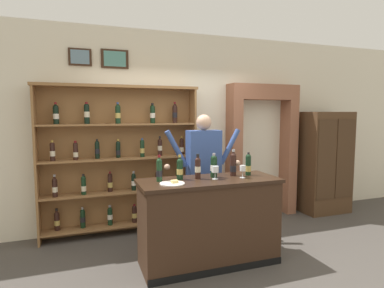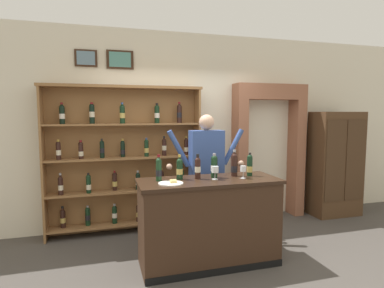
{
  "view_description": "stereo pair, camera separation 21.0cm",
  "coord_description": "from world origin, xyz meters",
  "px_view_note": "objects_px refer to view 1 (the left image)",
  "views": [
    {
      "loc": [
        -1.38,
        -3.35,
        1.79
      ],
      "look_at": [
        -0.16,
        0.1,
        1.43
      ],
      "focal_mm": 29.52,
      "sensor_mm": 36.0,
      "label": 1
    },
    {
      "loc": [
        -1.18,
        -3.41,
        1.79
      ],
      "look_at": [
        -0.16,
        0.1,
        1.43
      ],
      "focal_mm": 29.52,
      "sensor_mm": 36.0,
      "label": 2
    }
  ],
  "objects_px": {
    "tasting_bottle_grappa": "(214,166)",
    "shopkeeper": "(204,162)",
    "tasting_bottle_super_tuscan": "(159,170)",
    "tasting_bottle_riserva": "(233,164)",
    "tasting_bottle_brunello": "(198,167)",
    "wine_shelf": "(120,157)",
    "tasting_bottle_bianco": "(248,165)",
    "wine_glass_right": "(243,169)",
    "cheese_plate": "(172,183)",
    "wine_glass_left": "(215,170)",
    "side_cabinet": "(326,162)",
    "tasting_counter": "(209,221)",
    "tasting_bottle_vin_santo": "(180,169)"
  },
  "relations": [
    {
      "from": "tasting_bottle_brunello",
      "to": "cheese_plate",
      "type": "bearing_deg",
      "value": -154.86
    },
    {
      "from": "tasting_counter",
      "to": "wine_glass_right",
      "type": "height_order",
      "value": "wine_glass_right"
    },
    {
      "from": "wine_shelf",
      "to": "tasting_bottle_bianco",
      "type": "xyz_separation_m",
      "value": [
        1.41,
        -1.27,
        0.0
      ]
    },
    {
      "from": "tasting_bottle_grappa",
      "to": "wine_glass_right",
      "type": "height_order",
      "value": "tasting_bottle_grappa"
    },
    {
      "from": "cheese_plate",
      "to": "tasting_bottle_bianco",
      "type": "bearing_deg",
      "value": 9.05
    },
    {
      "from": "tasting_counter",
      "to": "tasting_bottle_super_tuscan",
      "type": "distance_m",
      "value": 0.87
    },
    {
      "from": "tasting_bottle_bianco",
      "to": "wine_glass_left",
      "type": "xyz_separation_m",
      "value": [
        -0.48,
        -0.08,
        -0.02
      ]
    },
    {
      "from": "shopkeeper",
      "to": "tasting_bottle_bianco",
      "type": "height_order",
      "value": "shopkeeper"
    },
    {
      "from": "tasting_bottle_grappa",
      "to": "wine_shelf",
      "type": "bearing_deg",
      "value": 127.53
    },
    {
      "from": "tasting_bottle_grappa",
      "to": "shopkeeper",
      "type": "bearing_deg",
      "value": 80.38
    },
    {
      "from": "wine_glass_left",
      "to": "tasting_bottle_grappa",
      "type": "bearing_deg",
      "value": 74.86
    },
    {
      "from": "wine_shelf",
      "to": "wine_glass_left",
      "type": "xyz_separation_m",
      "value": [
        0.93,
        -1.35,
        -0.02
      ]
    },
    {
      "from": "tasting_bottle_brunello",
      "to": "wine_shelf",
      "type": "bearing_deg",
      "value": 120.52
    },
    {
      "from": "wine_shelf",
      "to": "cheese_plate",
      "type": "xyz_separation_m",
      "value": [
        0.39,
        -1.43,
        -0.12
      ]
    },
    {
      "from": "side_cabinet",
      "to": "wine_glass_left",
      "type": "relative_size",
      "value": 11.71
    },
    {
      "from": "wine_shelf",
      "to": "tasting_bottle_vin_santo",
      "type": "relative_size",
      "value": 7.97
    },
    {
      "from": "tasting_bottle_super_tuscan",
      "to": "tasting_bottle_riserva",
      "type": "xyz_separation_m",
      "value": [
        0.94,
        0.02,
        0.01
      ]
    },
    {
      "from": "tasting_bottle_grappa",
      "to": "cheese_plate",
      "type": "relative_size",
      "value": 1.07
    },
    {
      "from": "shopkeeper",
      "to": "wine_glass_right",
      "type": "height_order",
      "value": "shopkeeper"
    },
    {
      "from": "wine_shelf",
      "to": "tasting_bottle_riserva",
      "type": "xyz_separation_m",
      "value": [
        1.22,
        -1.23,
        0.01
      ]
    },
    {
      "from": "side_cabinet",
      "to": "tasting_bottle_bianco",
      "type": "height_order",
      "value": "side_cabinet"
    },
    {
      "from": "tasting_counter",
      "to": "cheese_plate",
      "type": "distance_m",
      "value": 0.71
    },
    {
      "from": "tasting_bottle_grappa",
      "to": "wine_glass_left",
      "type": "relative_size",
      "value": 1.89
    },
    {
      "from": "shopkeeper",
      "to": "tasting_bottle_riserva",
      "type": "height_order",
      "value": "shopkeeper"
    },
    {
      "from": "shopkeeper",
      "to": "tasting_bottle_brunello",
      "type": "xyz_separation_m",
      "value": [
        -0.31,
        -0.6,
        0.05
      ]
    },
    {
      "from": "side_cabinet",
      "to": "shopkeeper",
      "type": "height_order",
      "value": "side_cabinet"
    },
    {
      "from": "side_cabinet",
      "to": "tasting_bottle_vin_santo",
      "type": "height_order",
      "value": "side_cabinet"
    },
    {
      "from": "wine_shelf",
      "to": "tasting_bottle_vin_santo",
      "type": "xyz_separation_m",
      "value": [
        0.54,
        -1.23,
        -0.0
      ]
    },
    {
      "from": "tasting_bottle_vin_santo",
      "to": "tasting_bottle_brunello",
      "type": "relative_size",
      "value": 0.98
    },
    {
      "from": "tasting_bottle_bianco",
      "to": "cheese_plate",
      "type": "xyz_separation_m",
      "value": [
        -1.02,
        -0.16,
        -0.12
      ]
    },
    {
      "from": "cheese_plate",
      "to": "tasting_counter",
      "type": "bearing_deg",
      "value": 11.95
    },
    {
      "from": "tasting_bottle_riserva",
      "to": "cheese_plate",
      "type": "bearing_deg",
      "value": -166.71
    },
    {
      "from": "tasting_bottle_vin_santo",
      "to": "cheese_plate",
      "type": "xyz_separation_m",
      "value": [
        -0.15,
        -0.21,
        -0.12
      ]
    },
    {
      "from": "tasting_bottle_riserva",
      "to": "tasting_bottle_bianco",
      "type": "height_order",
      "value": "tasting_bottle_riserva"
    },
    {
      "from": "tasting_bottle_super_tuscan",
      "to": "tasting_bottle_grappa",
      "type": "distance_m",
      "value": 0.67
    },
    {
      "from": "wine_glass_right",
      "to": "tasting_bottle_brunello",
      "type": "bearing_deg",
      "value": 166.36
    },
    {
      "from": "tasting_bottle_grappa",
      "to": "tasting_bottle_bianco",
      "type": "distance_m",
      "value": 0.46
    },
    {
      "from": "tasting_bottle_brunello",
      "to": "tasting_bottle_grappa",
      "type": "relative_size",
      "value": 1.01
    },
    {
      "from": "wine_shelf",
      "to": "wine_glass_right",
      "type": "xyz_separation_m",
      "value": [
        1.27,
        -1.39,
        -0.02
      ]
    },
    {
      "from": "tasting_bottle_brunello",
      "to": "tasting_bottle_super_tuscan",
      "type": "bearing_deg",
      "value": 178.22
    },
    {
      "from": "tasting_counter",
      "to": "tasting_bottle_bianco",
      "type": "bearing_deg",
      "value": 6.49
    },
    {
      "from": "tasting_bottle_brunello",
      "to": "tasting_bottle_bianco",
      "type": "xyz_separation_m",
      "value": [
        0.67,
        -0.0,
        -0.01
      ]
    },
    {
      "from": "tasting_counter",
      "to": "tasting_bottle_brunello",
      "type": "xyz_separation_m",
      "value": [
        -0.12,
        0.07,
        0.65
      ]
    },
    {
      "from": "tasting_bottle_grappa",
      "to": "tasting_counter",
      "type": "bearing_deg",
      "value": -137.7
    },
    {
      "from": "wine_shelf",
      "to": "side_cabinet",
      "type": "relative_size",
      "value": 1.27
    },
    {
      "from": "tasting_bottle_riserva",
      "to": "wine_glass_right",
      "type": "bearing_deg",
      "value": -73.74
    },
    {
      "from": "side_cabinet",
      "to": "wine_glass_left",
      "type": "distance_m",
      "value": 2.9
    },
    {
      "from": "tasting_bottle_brunello",
      "to": "tasting_bottle_riserva",
      "type": "relative_size",
      "value": 0.9
    },
    {
      "from": "tasting_bottle_vin_santo",
      "to": "tasting_bottle_grappa",
      "type": "height_order",
      "value": "tasting_bottle_grappa"
    },
    {
      "from": "wine_shelf",
      "to": "tasting_bottle_vin_santo",
      "type": "bearing_deg",
      "value": -66.34
    }
  ]
}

